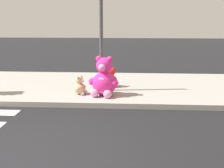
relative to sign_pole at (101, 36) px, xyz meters
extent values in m
plane|color=black|center=(-1.00, -4.40, -1.85)|extent=(60.00, 60.00, 0.00)
cube|color=#9E9B93|center=(-1.00, 0.80, -1.77)|extent=(28.00, 4.40, 0.15)
cylinder|color=#4C4C51|center=(0.00, 0.00, -0.10)|extent=(0.11, 0.11, 3.20)
sphere|color=#F22D93|center=(0.13, -0.55, -1.34)|extent=(0.72, 0.72, 0.72)
ellipsoid|color=pink|center=(0.07, -0.80, -1.34)|extent=(0.42, 0.25, 0.47)
sphere|color=#F22D93|center=(0.13, -0.55, -0.80)|extent=(0.47, 0.47, 0.47)
sphere|color=pink|center=(0.09, -0.74, -0.83)|extent=(0.22, 0.22, 0.22)
sphere|color=#F22D93|center=(0.29, -0.59, -0.62)|extent=(0.18, 0.18, 0.18)
sphere|color=#F22D93|center=(0.44, -0.71, -1.29)|extent=(0.22, 0.22, 0.22)
sphere|color=pink|center=(0.26, -0.89, -1.57)|extent=(0.25, 0.25, 0.25)
sphere|color=#F22D93|center=(-0.03, -0.51, -0.62)|extent=(0.18, 0.18, 0.18)
sphere|color=#F22D93|center=(-0.22, -0.56, -1.29)|extent=(0.22, 0.22, 0.22)
sphere|color=pink|center=(-0.13, -0.80, -1.57)|extent=(0.25, 0.25, 0.25)
sphere|color=#B28CD8|center=(-0.03, 0.96, -1.51)|extent=(0.37, 0.37, 0.37)
ellipsoid|color=silver|center=(-0.14, 0.90, -1.51)|extent=(0.17, 0.22, 0.24)
sphere|color=#B28CD8|center=(-0.03, 0.96, -1.24)|extent=(0.24, 0.24, 0.24)
sphere|color=silver|center=(-0.12, 0.91, -1.25)|extent=(0.11, 0.11, 0.11)
sphere|color=#B28CD8|center=(0.01, 0.89, -1.14)|extent=(0.09, 0.09, 0.09)
sphere|color=#B28CD8|center=(0.02, 0.79, -1.49)|extent=(0.12, 0.12, 0.12)
sphere|color=silver|center=(-0.11, 0.80, -1.63)|extent=(0.13, 0.13, 0.13)
sphere|color=#B28CD8|center=(-0.07, 1.04, -1.14)|extent=(0.09, 0.09, 0.09)
sphere|color=#B28CD8|center=(-0.15, 1.09, -1.49)|extent=(0.12, 0.12, 0.12)
sphere|color=silver|center=(-0.21, 0.98, -1.63)|extent=(0.13, 0.13, 0.13)
sphere|color=red|center=(0.27, 0.52, -1.50)|extent=(0.40, 0.40, 0.40)
ellipsoid|color=#DB7B7B|center=(0.18, 0.63, -1.50)|extent=(0.22, 0.21, 0.26)
sphere|color=red|center=(0.27, 0.52, -1.20)|extent=(0.26, 0.26, 0.26)
sphere|color=#DB7B7B|center=(0.20, 0.60, -1.22)|extent=(0.12, 0.12, 0.12)
sphere|color=red|center=(0.20, 0.46, -1.10)|extent=(0.10, 0.10, 0.10)
sphere|color=red|center=(0.09, 0.44, -1.47)|extent=(0.12, 0.12, 0.12)
sphere|color=#DB7B7B|center=(0.08, 0.58, -1.63)|extent=(0.14, 0.14, 0.14)
sphere|color=red|center=(0.34, 0.58, -1.10)|extent=(0.10, 0.10, 0.10)
sphere|color=red|center=(0.38, 0.68, -1.47)|extent=(0.12, 0.12, 0.12)
sphere|color=#DB7B7B|center=(0.24, 0.72, -1.63)|extent=(0.14, 0.14, 0.14)
sphere|color=tan|center=(-0.62, -0.50, -1.52)|extent=(0.35, 0.35, 0.35)
ellipsoid|color=beige|center=(-0.50, -0.55, -1.52)|extent=(0.15, 0.21, 0.23)
sphere|color=tan|center=(-0.62, -0.50, -1.26)|extent=(0.23, 0.23, 0.23)
sphere|color=beige|center=(-0.53, -0.54, -1.28)|extent=(0.10, 0.10, 0.10)
sphere|color=tan|center=(-0.58, -0.42, -1.17)|extent=(0.09, 0.09, 0.09)
sphere|color=tan|center=(-0.51, -0.36, -1.50)|extent=(0.11, 0.11, 0.11)
sphere|color=beige|center=(-0.44, -0.47, -1.64)|extent=(0.12, 0.12, 0.12)
sphere|color=tan|center=(-0.65, -0.57, -1.17)|extent=(0.09, 0.09, 0.09)
sphere|color=tan|center=(-0.64, -0.67, -1.50)|extent=(0.11, 0.11, 0.11)
sphere|color=beige|center=(-0.52, -0.65, -1.64)|extent=(0.12, 0.12, 0.12)
camera|label=1|loc=(0.88, -8.89, 0.58)|focal=46.54mm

